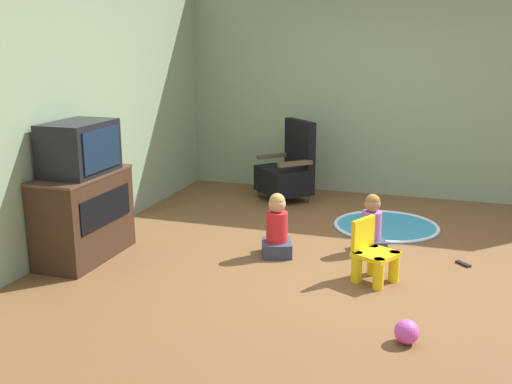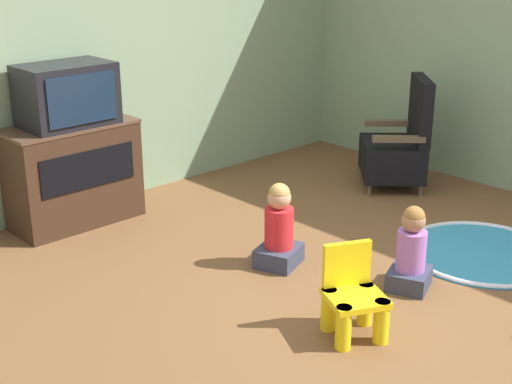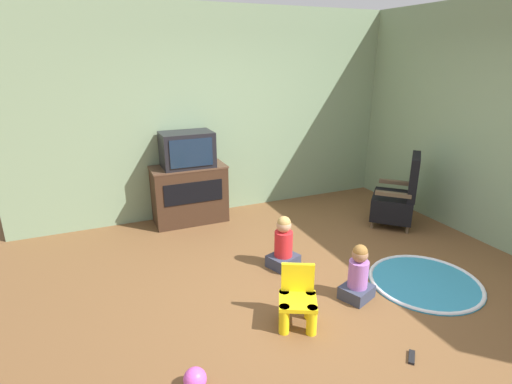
{
  "view_description": "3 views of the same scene",
  "coord_description": "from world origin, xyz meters",
  "px_view_note": "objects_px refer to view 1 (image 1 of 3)",
  "views": [
    {
      "loc": [
        -5.14,
        -0.85,
        1.95
      ],
      "look_at": [
        -0.71,
        0.6,
        0.74
      ],
      "focal_mm": 42.0,
      "sensor_mm": 36.0,
      "label": 1
    },
    {
      "loc": [
        -3.27,
        -2.51,
        2.13
      ],
      "look_at": [
        -0.46,
        0.46,
        0.65
      ],
      "focal_mm": 50.0,
      "sensor_mm": 36.0,
      "label": 2
    },
    {
      "loc": [
        -1.92,
        -2.83,
        2.19
      ],
      "look_at": [
        -0.39,
        0.73,
        0.85
      ],
      "focal_mm": 28.0,
      "sensor_mm": 36.0,
      "label": 3
    }
  ],
  "objects_px": {
    "television": "(80,148)",
    "child_watching_left": "(371,227)",
    "child_watching_center": "(277,229)",
    "toy_ball": "(407,332)",
    "tv_cabinet": "(84,215)",
    "remote_control": "(463,264)",
    "black_armchair": "(288,171)",
    "yellow_kid_chair": "(373,257)"
  },
  "relations": [
    {
      "from": "television",
      "to": "child_watching_left",
      "type": "xyz_separation_m",
      "value": [
        0.97,
        -2.43,
        -0.78
      ]
    },
    {
      "from": "child_watching_left",
      "to": "child_watching_center",
      "type": "height_order",
      "value": "child_watching_center"
    },
    {
      "from": "child_watching_center",
      "to": "toy_ball",
      "type": "distance_m",
      "value": 1.85
    },
    {
      "from": "tv_cabinet",
      "to": "remote_control",
      "type": "bearing_deg",
      "value": -75.13
    },
    {
      "from": "black_armchair",
      "to": "toy_ball",
      "type": "height_order",
      "value": "black_armchair"
    },
    {
      "from": "yellow_kid_chair",
      "to": "child_watching_center",
      "type": "bearing_deg",
      "value": 96.61
    },
    {
      "from": "tv_cabinet",
      "to": "child_watching_left",
      "type": "distance_m",
      "value": 2.63
    },
    {
      "from": "tv_cabinet",
      "to": "child_watching_center",
      "type": "relative_size",
      "value": 1.69
    },
    {
      "from": "yellow_kid_chair",
      "to": "remote_control",
      "type": "relative_size",
      "value": 3.73
    },
    {
      "from": "black_armchair",
      "to": "child_watching_left",
      "type": "height_order",
      "value": "black_armchair"
    },
    {
      "from": "child_watching_left",
      "to": "television",
      "type": "bearing_deg",
      "value": 90.04
    },
    {
      "from": "black_armchair",
      "to": "child_watching_left",
      "type": "distance_m",
      "value": 1.99
    },
    {
      "from": "tv_cabinet",
      "to": "child_watching_center",
      "type": "bearing_deg",
      "value": -69.69
    },
    {
      "from": "television",
      "to": "black_armchair",
      "type": "xyz_separation_m",
      "value": [
        2.53,
        -1.2,
        -0.65
      ]
    },
    {
      "from": "tv_cabinet",
      "to": "toy_ball",
      "type": "height_order",
      "value": "tv_cabinet"
    },
    {
      "from": "tv_cabinet",
      "to": "child_watching_center",
      "type": "xyz_separation_m",
      "value": [
        0.6,
        -1.63,
        -0.15
      ]
    },
    {
      "from": "remote_control",
      "to": "yellow_kid_chair",
      "type": "bearing_deg",
      "value": 85.26
    },
    {
      "from": "yellow_kid_chair",
      "to": "toy_ball",
      "type": "relative_size",
      "value": 3.16
    },
    {
      "from": "tv_cabinet",
      "to": "remote_control",
      "type": "xyz_separation_m",
      "value": [
        0.87,
        -3.27,
        -0.4
      ]
    },
    {
      "from": "child_watching_center",
      "to": "toy_ball",
      "type": "relative_size",
      "value": 3.6
    },
    {
      "from": "yellow_kid_chair",
      "to": "child_watching_left",
      "type": "xyz_separation_m",
      "value": [
        0.7,
        0.11,
        0.04
      ]
    },
    {
      "from": "remote_control",
      "to": "tv_cabinet",
      "type": "bearing_deg",
      "value": 60.36
    },
    {
      "from": "child_watching_center",
      "to": "child_watching_left",
      "type": "bearing_deg",
      "value": -85.89
    },
    {
      "from": "yellow_kid_chair",
      "to": "television",
      "type": "bearing_deg",
      "value": 122.65
    },
    {
      "from": "tv_cabinet",
      "to": "yellow_kid_chair",
      "type": "height_order",
      "value": "tv_cabinet"
    },
    {
      "from": "tv_cabinet",
      "to": "toy_ball",
      "type": "xyz_separation_m",
      "value": [
        -0.72,
        -2.9,
        -0.32
      ]
    },
    {
      "from": "black_armchair",
      "to": "toy_ball",
      "type": "distance_m",
      "value": 3.68
    },
    {
      "from": "tv_cabinet",
      "to": "remote_control",
      "type": "relative_size",
      "value": 7.19
    },
    {
      "from": "yellow_kid_chair",
      "to": "child_watching_left",
      "type": "distance_m",
      "value": 0.71
    },
    {
      "from": "television",
      "to": "yellow_kid_chair",
      "type": "xyz_separation_m",
      "value": [
        0.27,
        -2.54,
        -0.81
      ]
    },
    {
      "from": "child_watching_left",
      "to": "remote_control",
      "type": "bearing_deg",
      "value": -118.85
    },
    {
      "from": "tv_cabinet",
      "to": "toy_ball",
      "type": "bearing_deg",
      "value": -103.97
    },
    {
      "from": "child_watching_center",
      "to": "toy_ball",
      "type": "bearing_deg",
      "value": -156.56
    },
    {
      "from": "television",
      "to": "remote_control",
      "type": "height_order",
      "value": "television"
    },
    {
      "from": "tv_cabinet",
      "to": "yellow_kid_chair",
      "type": "xyz_separation_m",
      "value": [
        0.27,
        -2.55,
        -0.2
      ]
    },
    {
      "from": "television",
      "to": "remote_control",
      "type": "relative_size",
      "value": 4.86
    },
    {
      "from": "television",
      "to": "child_watching_left",
      "type": "distance_m",
      "value": 2.73
    },
    {
      "from": "child_watching_center",
      "to": "yellow_kid_chair",
      "type": "bearing_deg",
      "value": -130.35
    },
    {
      "from": "child_watching_center",
      "to": "black_armchair",
      "type": "bearing_deg",
      "value": -7.97
    },
    {
      "from": "yellow_kid_chair",
      "to": "toy_ball",
      "type": "height_order",
      "value": "yellow_kid_chair"
    },
    {
      "from": "television",
      "to": "toy_ball",
      "type": "distance_m",
      "value": 3.13
    },
    {
      "from": "black_armchair",
      "to": "toy_ball",
      "type": "xyz_separation_m",
      "value": [
        -3.25,
        -1.69,
        -0.29
      ]
    }
  ]
}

